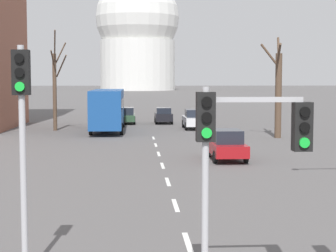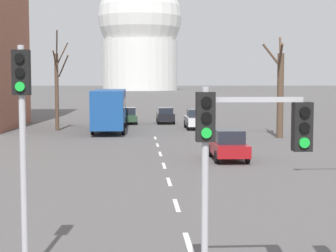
{
  "view_description": "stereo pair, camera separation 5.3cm",
  "coord_description": "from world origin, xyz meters",
  "px_view_note": "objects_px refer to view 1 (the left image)",
  "views": [
    {
      "loc": [
        -1.41,
        -5.83,
        4.34
      ],
      "look_at": [
        -0.71,
        5.83,
        3.38
      ],
      "focal_mm": 60.0,
      "sensor_mm": 36.0,
      "label": 1
    },
    {
      "loc": [
        -1.35,
        -5.83,
        4.34
      ],
      "look_at": [
        -0.71,
        5.83,
        3.38
      ],
      "focal_mm": 60.0,
      "sensor_mm": 36.0,
      "label": 2
    }
  ],
  "objects_px": {
    "sedan_far_left": "(163,115)",
    "city_bus": "(108,107)",
    "sedan_near_right": "(126,116)",
    "traffic_signal_near_left": "(22,117)",
    "sedan_mid_centre": "(193,119)",
    "traffic_signal_centre_tall": "(241,140)",
    "sedan_near_left": "(227,145)"
  },
  "relations": [
    {
      "from": "sedan_far_left",
      "to": "city_bus",
      "type": "xyz_separation_m",
      "value": [
        -5.12,
        -8.14,
        1.25
      ]
    },
    {
      "from": "sedan_near_right",
      "to": "sedan_far_left",
      "type": "relative_size",
      "value": 1.02
    },
    {
      "from": "traffic_signal_near_left",
      "to": "sedan_mid_centre",
      "type": "height_order",
      "value": "traffic_signal_near_left"
    },
    {
      "from": "traffic_signal_near_left",
      "to": "sedan_far_left",
      "type": "height_order",
      "value": "traffic_signal_near_left"
    },
    {
      "from": "sedan_mid_centre",
      "to": "city_bus",
      "type": "bearing_deg",
      "value": -166.74
    },
    {
      "from": "sedan_far_left",
      "to": "city_bus",
      "type": "bearing_deg",
      "value": -122.16
    },
    {
      "from": "city_bus",
      "to": "sedan_near_right",
      "type": "bearing_deg",
      "value": 79.85
    },
    {
      "from": "traffic_signal_near_left",
      "to": "city_bus",
      "type": "relative_size",
      "value": 0.47
    },
    {
      "from": "traffic_signal_centre_tall",
      "to": "sedan_near_right",
      "type": "height_order",
      "value": "traffic_signal_centre_tall"
    },
    {
      "from": "sedan_mid_centre",
      "to": "sedan_far_left",
      "type": "bearing_deg",
      "value": 109.91
    },
    {
      "from": "traffic_signal_centre_tall",
      "to": "sedan_far_left",
      "type": "relative_size",
      "value": 1.08
    },
    {
      "from": "traffic_signal_near_left",
      "to": "sedan_near_left",
      "type": "bearing_deg",
      "value": 67.38
    },
    {
      "from": "traffic_signal_near_left",
      "to": "sedan_far_left",
      "type": "relative_size",
      "value": 1.31
    },
    {
      "from": "sedan_near_left",
      "to": "sedan_far_left",
      "type": "distance_m",
      "value": 25.71
    },
    {
      "from": "sedan_near_right",
      "to": "sedan_far_left",
      "type": "height_order",
      "value": "sedan_near_right"
    },
    {
      "from": "sedan_near_right",
      "to": "sedan_mid_centre",
      "type": "bearing_deg",
      "value": -45.79
    },
    {
      "from": "traffic_signal_centre_tall",
      "to": "city_bus",
      "type": "xyz_separation_m",
      "value": [
        -4.31,
        36.62,
        -1.13
      ]
    },
    {
      "from": "sedan_far_left",
      "to": "sedan_near_right",
      "type": "bearing_deg",
      "value": -176.77
    },
    {
      "from": "sedan_near_left",
      "to": "sedan_mid_centre",
      "type": "bearing_deg",
      "value": 89.35
    },
    {
      "from": "sedan_mid_centre",
      "to": "sedan_far_left",
      "type": "xyz_separation_m",
      "value": [
        -2.31,
        6.39,
        -0.08
      ]
    },
    {
      "from": "traffic_signal_centre_tall",
      "to": "sedan_near_left",
      "type": "distance_m",
      "value": 19.5
    },
    {
      "from": "traffic_signal_near_left",
      "to": "sedan_mid_centre",
      "type": "xyz_separation_m",
      "value": [
        7.6,
        36.96,
        -2.66
      ]
    },
    {
      "from": "sedan_mid_centre",
      "to": "sedan_far_left",
      "type": "height_order",
      "value": "sedan_mid_centre"
    },
    {
      "from": "traffic_signal_near_left",
      "to": "sedan_near_right",
      "type": "relative_size",
      "value": 1.28
    },
    {
      "from": "traffic_signal_centre_tall",
      "to": "traffic_signal_near_left",
      "type": "xyz_separation_m",
      "value": [
        -4.48,
        1.42,
        0.36
      ]
    },
    {
      "from": "city_bus",
      "to": "traffic_signal_centre_tall",
      "type": "bearing_deg",
      "value": -83.29
    },
    {
      "from": "traffic_signal_centre_tall",
      "to": "sedan_near_left",
      "type": "bearing_deg",
      "value": 81.36
    },
    {
      "from": "traffic_signal_near_left",
      "to": "sedan_near_right",
      "type": "height_order",
      "value": "traffic_signal_near_left"
    },
    {
      "from": "city_bus",
      "to": "sedan_far_left",
      "type": "bearing_deg",
      "value": 57.84
    },
    {
      "from": "sedan_mid_centre",
      "to": "traffic_signal_centre_tall",
      "type": "bearing_deg",
      "value": -94.66
    },
    {
      "from": "traffic_signal_centre_tall",
      "to": "sedan_far_left",
      "type": "distance_m",
      "value": 44.83
    },
    {
      "from": "traffic_signal_centre_tall",
      "to": "sedan_mid_centre",
      "type": "relative_size",
      "value": 0.92
    }
  ]
}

